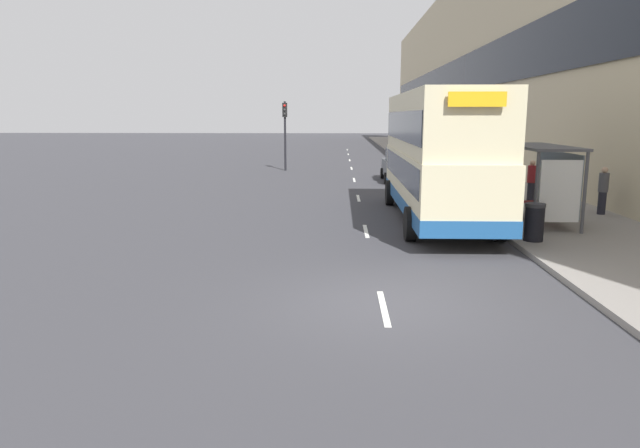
{
  "coord_description": "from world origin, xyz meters",
  "views": [
    {
      "loc": [
        -0.85,
        -10.45,
        3.55
      ],
      "look_at": [
        -1.86,
        19.53,
        -2.15
      ],
      "focal_mm": 32.0,
      "sensor_mm": 36.0,
      "label": 1
    }
  ],
  "objects_px": {
    "pedestrian_at_shelter": "(492,184)",
    "litter_bin": "(534,222)",
    "bus_shelter": "(547,169)",
    "pedestrian_1": "(531,181)",
    "traffic_light_far_kerb": "(285,124)",
    "pedestrian_2": "(603,190)",
    "double_decker_bus_near": "(438,154)",
    "car_0": "(402,165)"
  },
  "relations": [
    {
      "from": "pedestrian_2",
      "to": "litter_bin",
      "type": "bearing_deg",
      "value": -130.65
    },
    {
      "from": "pedestrian_2",
      "to": "traffic_light_far_kerb",
      "type": "relative_size",
      "value": 0.37
    },
    {
      "from": "car_0",
      "to": "litter_bin",
      "type": "xyz_separation_m",
      "value": [
        1.96,
        -15.92,
        -0.22
      ]
    },
    {
      "from": "double_decker_bus_near",
      "to": "car_0",
      "type": "relative_size",
      "value": 2.42
    },
    {
      "from": "bus_shelter",
      "to": "pedestrian_1",
      "type": "xyz_separation_m",
      "value": [
        1.01,
        4.44,
        -0.87
      ]
    },
    {
      "from": "pedestrian_1",
      "to": "traffic_light_far_kerb",
      "type": "distance_m",
      "value": 18.63
    },
    {
      "from": "pedestrian_at_shelter",
      "to": "litter_bin",
      "type": "xyz_separation_m",
      "value": [
        -0.24,
        -5.44,
        -0.41
      ]
    },
    {
      "from": "car_0",
      "to": "litter_bin",
      "type": "bearing_deg",
      "value": -82.99
    },
    {
      "from": "double_decker_bus_near",
      "to": "pedestrian_2",
      "type": "bearing_deg",
      "value": 6.91
    },
    {
      "from": "pedestrian_at_shelter",
      "to": "pedestrian_2",
      "type": "bearing_deg",
      "value": -15.0
    },
    {
      "from": "car_0",
      "to": "bus_shelter",
      "type": "bearing_deg",
      "value": -76.48
    },
    {
      "from": "double_decker_bus_near",
      "to": "litter_bin",
      "type": "bearing_deg",
      "value": -61.1
    },
    {
      "from": "double_decker_bus_near",
      "to": "litter_bin",
      "type": "height_order",
      "value": "double_decker_bus_near"
    },
    {
      "from": "pedestrian_at_shelter",
      "to": "litter_bin",
      "type": "bearing_deg",
      "value": -92.57
    },
    {
      "from": "litter_bin",
      "to": "pedestrian_1",
      "type": "bearing_deg",
      "value": 72.63
    },
    {
      "from": "pedestrian_at_shelter",
      "to": "pedestrian_2",
      "type": "xyz_separation_m",
      "value": [
        3.6,
        -0.96,
        -0.09
      ]
    },
    {
      "from": "bus_shelter",
      "to": "pedestrian_2",
      "type": "height_order",
      "value": "bus_shelter"
    },
    {
      "from": "car_0",
      "to": "traffic_light_far_kerb",
      "type": "bearing_deg",
      "value": 139.45
    },
    {
      "from": "double_decker_bus_near",
      "to": "pedestrian_at_shelter",
      "type": "height_order",
      "value": "double_decker_bus_near"
    },
    {
      "from": "pedestrian_1",
      "to": "car_0",
      "type": "bearing_deg",
      "value": 115.51
    },
    {
      "from": "double_decker_bus_near",
      "to": "car_0",
      "type": "bearing_deg",
      "value": 89.44
    },
    {
      "from": "pedestrian_at_shelter",
      "to": "pedestrian_1",
      "type": "height_order",
      "value": "pedestrian_at_shelter"
    },
    {
      "from": "double_decker_bus_near",
      "to": "pedestrian_1",
      "type": "xyz_separation_m",
      "value": [
        4.31,
        3.38,
        -1.28
      ]
    },
    {
      "from": "bus_shelter",
      "to": "double_decker_bus_near",
      "type": "distance_m",
      "value": 3.49
    },
    {
      "from": "double_decker_bus_near",
      "to": "pedestrian_at_shelter",
      "type": "distance_m",
      "value": 3.11
    },
    {
      "from": "bus_shelter",
      "to": "double_decker_bus_near",
      "type": "xyz_separation_m",
      "value": [
        -3.3,
        1.06,
        0.41
      ]
    },
    {
      "from": "car_0",
      "to": "pedestrian_1",
      "type": "bearing_deg",
      "value": -64.49
    },
    {
      "from": "pedestrian_at_shelter",
      "to": "traffic_light_far_kerb",
      "type": "bearing_deg",
      "value": 119.19
    },
    {
      "from": "traffic_light_far_kerb",
      "to": "pedestrian_2",
      "type": "bearing_deg",
      "value": -53.71
    },
    {
      "from": "pedestrian_2",
      "to": "pedestrian_at_shelter",
      "type": "bearing_deg",
      "value": 165.0
    },
    {
      "from": "bus_shelter",
      "to": "pedestrian_at_shelter",
      "type": "bearing_deg",
      "value": 109.63
    },
    {
      "from": "pedestrian_at_shelter",
      "to": "double_decker_bus_near",
      "type": "bearing_deg",
      "value": -144.07
    },
    {
      "from": "pedestrian_2",
      "to": "litter_bin",
      "type": "xyz_separation_m",
      "value": [
        -3.84,
        -4.48,
        -0.32
      ]
    },
    {
      "from": "pedestrian_1",
      "to": "pedestrian_at_shelter",
      "type": "bearing_deg",
      "value": -139.54
    },
    {
      "from": "car_0",
      "to": "pedestrian_at_shelter",
      "type": "distance_m",
      "value": 10.71
    },
    {
      "from": "pedestrian_1",
      "to": "litter_bin",
      "type": "bearing_deg",
      "value": -107.37
    },
    {
      "from": "bus_shelter",
      "to": "litter_bin",
      "type": "relative_size",
      "value": 4.0
    },
    {
      "from": "car_0",
      "to": "pedestrian_1",
      "type": "height_order",
      "value": "pedestrian_1"
    },
    {
      "from": "double_decker_bus_near",
      "to": "litter_bin",
      "type": "distance_m",
      "value": 4.59
    },
    {
      "from": "double_decker_bus_near",
      "to": "car_0",
      "type": "height_order",
      "value": "double_decker_bus_near"
    },
    {
      "from": "pedestrian_1",
      "to": "traffic_light_far_kerb",
      "type": "bearing_deg",
      "value": 127.14
    },
    {
      "from": "bus_shelter",
      "to": "car_0",
      "type": "distance_m",
      "value": 13.63
    }
  ]
}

